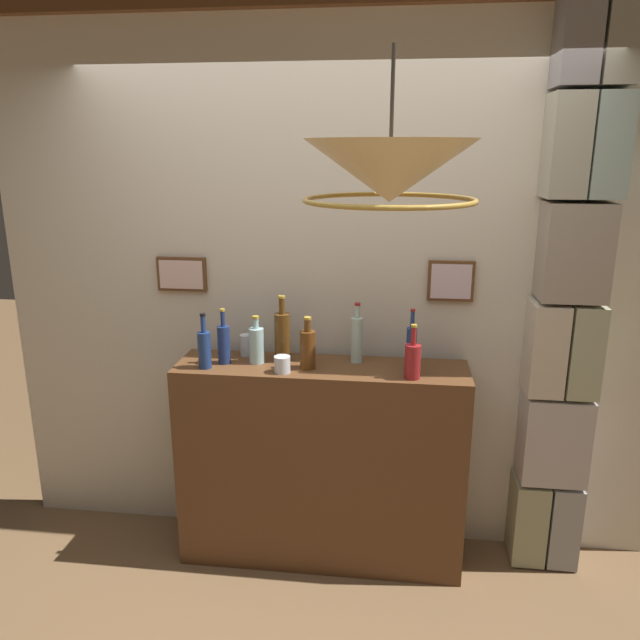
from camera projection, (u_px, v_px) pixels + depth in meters
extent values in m
cube|color=beige|center=(327.00, 282.00, 3.18)|extent=(3.46, 0.08, 2.88)
cube|color=brown|center=(182.00, 274.00, 3.22)|extent=(0.26, 0.03, 0.18)
cube|color=beige|center=(181.00, 275.00, 3.20)|extent=(0.23, 0.01, 0.15)
cube|color=brown|center=(451.00, 281.00, 3.05)|extent=(0.23, 0.03, 0.20)
cube|color=beige|center=(451.00, 281.00, 3.04)|extent=(0.20, 0.01, 0.17)
cube|color=#989978|center=(526.00, 514.00, 3.26)|extent=(0.17, 0.29, 0.45)
cube|color=#979798|center=(560.00, 516.00, 3.24)|extent=(0.15, 0.29, 0.45)
cube|color=#B4ABA8|center=(552.00, 434.00, 3.12)|extent=(0.32, 0.29, 0.45)
cube|color=beige|center=(544.00, 346.00, 3.00)|extent=(0.16, 0.29, 0.45)
cube|color=#A4A785|center=(580.00, 347.00, 2.98)|extent=(0.15, 0.29, 0.45)
cube|color=gray|center=(572.00, 251.00, 2.87)|extent=(0.30, 0.29, 0.45)
cube|color=#A4A18C|center=(564.00, 146.00, 2.75)|extent=(0.16, 0.29, 0.45)
cube|color=#92A99E|center=(604.00, 146.00, 2.73)|extent=(0.16, 0.29, 0.45)
cube|color=gray|center=(576.00, 32.00, 2.62)|extent=(0.16, 0.29, 0.45)
cube|color=gray|center=(618.00, 31.00, 2.60)|extent=(0.15, 0.29, 0.45)
cube|color=brown|center=(321.00, 464.00, 3.17)|extent=(1.45, 0.37, 1.07)
cylinder|color=#583715|center=(282.00, 337.00, 3.08)|extent=(0.08, 0.08, 0.24)
cylinder|color=#583715|center=(282.00, 306.00, 3.03)|extent=(0.03, 0.03, 0.08)
cylinder|color=#B7932D|center=(282.00, 297.00, 3.02)|extent=(0.03, 0.03, 0.01)
cylinder|color=#AECDC2|center=(357.00, 340.00, 3.06)|extent=(0.06, 0.06, 0.23)
cylinder|color=#AECDC2|center=(357.00, 312.00, 3.02)|extent=(0.03, 0.03, 0.06)
cylinder|color=maroon|center=(357.00, 304.00, 3.01)|extent=(0.03, 0.03, 0.01)
cylinder|color=navy|center=(205.00, 350.00, 2.98)|extent=(0.06, 0.06, 0.18)
cylinder|color=navy|center=(203.00, 324.00, 2.95)|extent=(0.02, 0.02, 0.08)
cylinder|color=black|center=(203.00, 315.00, 2.93)|extent=(0.03, 0.03, 0.01)
cylinder|color=navy|center=(411.00, 348.00, 2.97)|extent=(0.05, 0.05, 0.21)
cylinder|color=navy|center=(412.00, 320.00, 2.93)|extent=(0.02, 0.02, 0.08)
cylinder|color=maroon|center=(413.00, 310.00, 2.91)|extent=(0.02, 0.02, 0.01)
cylinder|color=maroon|center=(413.00, 362.00, 2.85)|extent=(0.08, 0.08, 0.16)
cylinder|color=maroon|center=(414.00, 336.00, 2.82)|extent=(0.02, 0.02, 0.09)
cylinder|color=#B7932D|center=(414.00, 326.00, 2.80)|extent=(0.03, 0.03, 0.01)
cylinder|color=navy|center=(224.00, 345.00, 3.05)|extent=(0.06, 0.06, 0.19)
cylinder|color=navy|center=(223.00, 319.00, 3.01)|extent=(0.02, 0.02, 0.08)
cylinder|color=#B7932D|center=(222.00, 310.00, 3.00)|extent=(0.02, 0.02, 0.01)
cylinder|color=#5C3413|center=(308.00, 350.00, 2.98)|extent=(0.08, 0.08, 0.19)
cylinder|color=#5C3413|center=(308.00, 325.00, 2.94)|extent=(0.03, 0.03, 0.06)
cylinder|color=#B7932D|center=(307.00, 318.00, 2.93)|extent=(0.04, 0.04, 0.01)
cylinder|color=#A2CBCC|center=(256.00, 346.00, 3.06)|extent=(0.08, 0.08, 0.18)
cylinder|color=#A2CBCC|center=(256.00, 323.00, 3.02)|extent=(0.03, 0.03, 0.05)
cylinder|color=#B7932D|center=(256.00, 317.00, 3.02)|extent=(0.03, 0.03, 0.01)
cylinder|color=silver|center=(246.00, 345.00, 3.18)|extent=(0.06, 0.06, 0.11)
cylinder|color=silver|center=(282.00, 364.00, 2.94)|extent=(0.08, 0.08, 0.08)
cone|color=beige|center=(390.00, 171.00, 1.86)|extent=(0.53, 0.53, 0.19)
cylinder|color=black|center=(392.00, 92.00, 1.80)|extent=(0.01, 0.01, 0.26)
torus|color=#AD8433|center=(389.00, 200.00, 1.89)|extent=(0.54, 0.54, 0.02)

